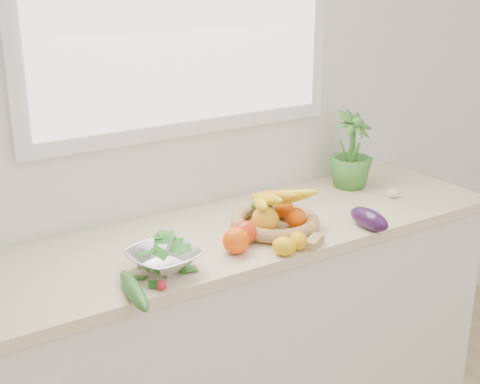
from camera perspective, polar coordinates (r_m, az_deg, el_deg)
back_wall at (r=2.56m, az=-4.85°, el=8.17°), size 4.50×0.02×2.70m
counter_cabinet at (r=2.67m, az=-1.16°, el=-12.71°), size 2.20×0.58×0.86m
countertop at (r=2.46m, az=-1.24°, el=-3.82°), size 2.24×0.62×0.04m
orange_loose at (r=2.26m, az=-0.36°, el=-4.18°), size 0.11×0.11×0.09m
lemon_a at (r=2.30m, az=4.98°, el=-4.17°), size 0.08×0.09×0.06m
lemon_b at (r=2.50m, az=11.46°, el=-2.52°), size 0.07×0.08×0.06m
lemon_c at (r=2.25m, az=3.80°, el=-4.65°), size 0.10×0.10×0.07m
apple at (r=2.33m, az=0.43°, el=-3.49°), size 0.11×0.11×0.08m
ginger at (r=2.34m, az=6.33°, el=-4.25°), size 0.10×0.08×0.03m
garlic_a at (r=2.47m, az=4.88°, el=-2.65°), size 0.06×0.06×0.05m
garlic_b at (r=2.53m, az=4.25°, el=-2.14°), size 0.06×0.06×0.04m
garlic_c at (r=2.85m, az=12.92°, el=-0.09°), size 0.05×0.05×0.04m
eggplant at (r=2.50m, az=10.95°, el=-2.28°), size 0.07×0.19×0.08m
cucumber at (r=2.01m, az=-9.05°, el=-8.29°), size 0.09×0.27×0.05m
radish at (r=2.05m, az=-6.70°, el=-7.91°), size 0.04×0.04×0.03m
potted_herb at (r=2.91m, az=9.49°, el=3.54°), size 0.23×0.23×0.34m
fruit_basket at (r=2.45m, az=2.95°, el=-2.10°), size 0.40×0.40×0.18m
colander_with_spinach at (r=2.14m, az=-6.55°, el=-5.29°), size 0.26×0.26×0.12m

